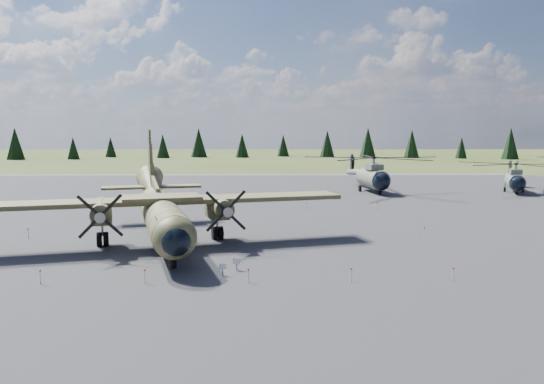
{
  "coord_description": "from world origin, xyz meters",
  "views": [
    {
      "loc": [
        2.68,
        -43.58,
        8.64
      ],
      "look_at": [
        3.72,
        2.0,
        3.61
      ],
      "focal_mm": 35.0,
      "sensor_mm": 36.0,
      "label": 1
    }
  ],
  "objects": [
    {
      "name": "treeline",
      "position": [
        -1.1,
        1.97,
        4.78
      ],
      "size": [
        320.38,
        326.44,
        10.98
      ],
      "color": "black",
      "rests_on": "ground"
    },
    {
      "name": "info_placard_left",
      "position": [
        0.38,
        -11.9,
        0.48
      ],
      "size": [
        0.48,
        0.26,
        0.73
      ],
      "rotation": [
        0.0,
        0.0,
        -0.14
      ],
      "color": "gray",
      "rests_on": "ground"
    },
    {
      "name": "helicopter_near",
      "position": [
        19.24,
        33.85,
        3.75
      ],
      "size": [
        22.86,
        25.53,
        5.28
      ],
      "rotation": [
        0.0,
        0.0,
        0.11
      ],
      "color": "slate",
      "rests_on": "ground"
    },
    {
      "name": "barrier_fence",
      "position": [
        -0.46,
        -0.08,
        0.51
      ],
      "size": [
        33.12,
        29.62,
        0.85
      ],
      "color": "white",
      "rests_on": "ground"
    },
    {
      "name": "ground",
      "position": [
        0.0,
        0.0,
        0.0
      ],
      "size": [
        500.0,
        500.0,
        0.0
      ],
      "primitive_type": "plane",
      "color": "#4F5726",
      "rests_on": "ground"
    },
    {
      "name": "info_placard_right",
      "position": [
        1.18,
        -10.63,
        0.51
      ],
      "size": [
        0.5,
        0.22,
        0.77
      ],
      "rotation": [
        0.0,
        0.0,
        0.03
      ],
      "color": "gray",
      "rests_on": "ground"
    },
    {
      "name": "helicopter_mid",
      "position": [
        40.03,
        32.78,
        3.11
      ],
      "size": [
        22.09,
        22.09,
        4.38
      ],
      "rotation": [
        0.0,
        0.0,
        -0.35
      ],
      "color": "slate",
      "rests_on": "ground"
    },
    {
      "name": "apron",
      "position": [
        0.0,
        10.0,
        0.0
      ],
      "size": [
        120.0,
        120.0,
        0.04
      ],
      "primitive_type": "cube",
      "color": "slate",
      "rests_on": "ground"
    },
    {
      "name": "transport_plane",
      "position": [
        -5.29,
        -1.4,
        2.75
      ],
      "size": [
        28.77,
        25.73,
        9.57
      ],
      "rotation": [
        0.0,
        0.0,
        0.26
      ],
      "color": "#333C20",
      "rests_on": "ground"
    }
  ]
}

